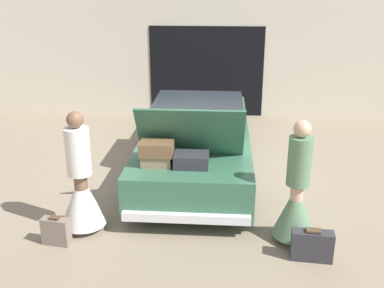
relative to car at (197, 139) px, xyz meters
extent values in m
plane|color=#7F705B|center=(0.00, 0.00, -0.56)|extent=(40.00, 40.00, 0.00)
cube|color=beige|center=(0.00, 3.55, 0.84)|extent=(12.00, 0.12, 2.80)
cube|color=black|center=(0.00, 3.48, 0.54)|extent=(2.80, 0.02, 2.20)
cube|color=#336047|center=(0.00, 0.00, -0.08)|extent=(1.79, 4.64, 0.59)
cube|color=#1E2328|center=(0.00, 0.27, 0.43)|extent=(1.58, 1.48, 0.43)
cylinder|color=black|center=(-0.82, 1.43, -0.24)|extent=(0.18, 0.64, 0.64)
cylinder|color=black|center=(0.83, 1.43, -0.24)|extent=(0.18, 0.64, 0.64)
cylinder|color=black|center=(-0.82, -1.39, -0.24)|extent=(0.18, 0.64, 0.64)
cylinder|color=black|center=(0.83, -1.39, -0.24)|extent=(0.18, 0.64, 0.64)
cube|color=silver|center=(0.00, -2.36, -0.28)|extent=(1.70, 0.10, 0.12)
cube|color=#336047|center=(0.00, -1.54, 0.62)|extent=(1.52, 0.55, 0.84)
cube|color=#8C7259|center=(-0.46, -1.78, 0.29)|extent=(0.42, 0.29, 0.16)
cube|color=#2D2D33|center=(0.03, -1.78, 0.31)|extent=(0.48, 0.36, 0.19)
cube|color=brown|center=(-0.46, -1.78, 0.47)|extent=(0.47, 0.33, 0.19)
cylinder|color=brown|center=(-1.41, -2.24, -0.15)|extent=(0.18, 0.18, 0.81)
cone|color=silver|center=(-1.41, -2.24, -0.11)|extent=(0.61, 0.61, 0.73)
cylinder|color=silver|center=(-1.41, -2.24, 0.57)|extent=(0.32, 0.32, 0.64)
sphere|color=brown|center=(-1.41, -2.24, 1.00)|extent=(0.22, 0.22, 0.22)
cylinder|color=tan|center=(1.42, -2.33, -0.16)|extent=(0.16, 0.16, 0.80)
cone|color=#567A56|center=(1.42, -2.33, -0.12)|extent=(0.57, 0.57, 0.72)
cylinder|color=#567A56|center=(1.42, -2.33, 0.55)|extent=(0.30, 0.30, 0.63)
sphere|color=tan|center=(1.42, -2.33, 0.98)|extent=(0.22, 0.22, 0.22)
cube|color=#75665B|center=(-1.65, -2.66, -0.38)|extent=(0.38, 0.20, 0.36)
cube|color=#4C3823|center=(-1.65, -2.66, -0.18)|extent=(0.14, 0.10, 0.02)
cube|color=#2D2D33|center=(1.58, -2.76, -0.37)|extent=(0.51, 0.22, 0.38)
cube|color=#4C3823|center=(1.58, -2.76, -0.16)|extent=(0.18, 0.12, 0.02)
camera|label=1|loc=(0.47, -7.56, 2.65)|focal=42.00mm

